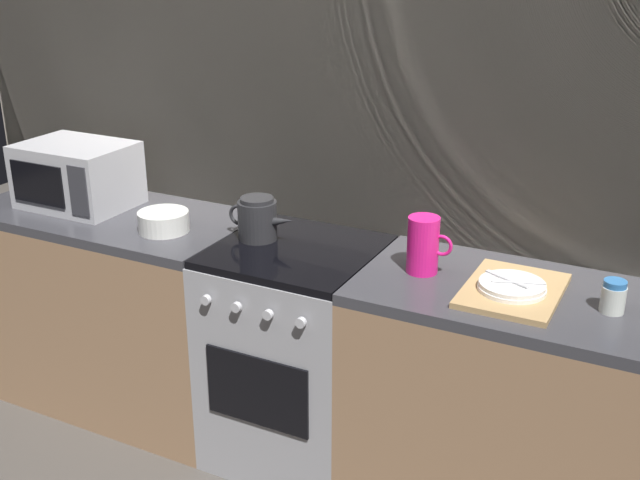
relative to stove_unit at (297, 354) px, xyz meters
name	(u,v)px	position (x,y,z in m)	size (l,w,h in m)	color
ground_plane	(298,449)	(0.00, 0.00, -0.45)	(8.00, 8.00, 0.00)	#47423D
back_wall	(334,150)	(0.00, 0.32, 0.75)	(3.60, 0.05, 2.40)	#A39989
counter_left	(119,307)	(-0.90, 0.00, 0.00)	(1.20, 0.60, 0.90)	#997251
stove_unit	(297,354)	(0.00, 0.00, 0.00)	(0.60, 0.63, 0.90)	#9E9EA3
counter_right	(526,413)	(0.90, 0.00, 0.00)	(1.20, 0.60, 0.90)	#997251
microwave	(77,175)	(-1.07, 0.02, 0.59)	(0.46, 0.35, 0.27)	#B2B2B7
kettle	(258,219)	(-0.17, 0.02, 0.53)	(0.28, 0.15, 0.17)	#262628
mixing_bowl	(164,221)	(-0.55, -0.08, 0.49)	(0.20, 0.20, 0.08)	silver
pitcher	(423,245)	(0.50, 0.01, 0.55)	(0.16, 0.11, 0.20)	#E5197A
dish_pile	(513,289)	(0.82, -0.03, 0.47)	(0.30, 0.40, 0.06)	tan
spice_jar	(613,297)	(1.13, -0.02, 0.50)	(0.08, 0.08, 0.10)	silver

